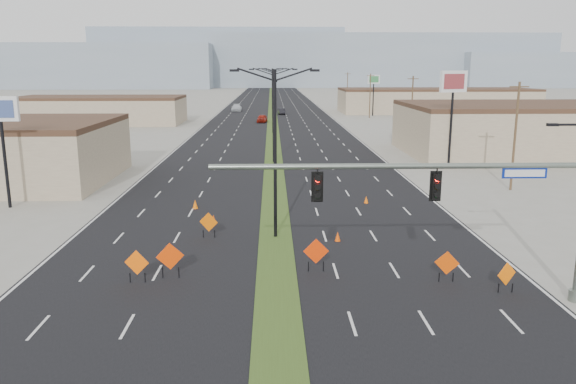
{
  "coord_description": "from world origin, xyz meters",
  "views": [
    {
      "loc": [
        -0.2,
        -20.83,
        10.08
      ],
      "look_at": [
        0.71,
        10.25,
        3.2
      ],
      "focal_mm": 35.0,
      "sensor_mm": 36.0,
      "label": 1
    }
  ],
  "objects_px": {
    "streetlight_6": "(272,82)",
    "pole_sign_east_near": "(453,89)",
    "streetlight_3": "(272,91)",
    "cone_1": "(338,237)",
    "construction_sign_4": "(507,275)",
    "construction_sign_0": "(170,257)",
    "streetlight_1": "(273,112)",
    "streetlight_2": "(273,99)",
    "construction_sign_1": "(137,264)",
    "construction_sign_3": "(316,252)",
    "pole_sign_east_far": "(374,83)",
    "pole_sign_west": "(0,119)",
    "construction_sign_2": "(209,223)",
    "cone_3": "(195,204)",
    "signal_mast": "(479,196)",
    "streetlight_0": "(275,149)",
    "car_left": "(262,119)",
    "streetlight_5": "(272,84)",
    "car_mid": "(281,111)",
    "cone_2": "(366,200)",
    "car_far": "(237,108)",
    "cone_0": "(213,219)",
    "streetlight_4": "(272,87)",
    "construction_sign_5": "(447,264)"
  },
  "relations": [
    {
      "from": "streetlight_5",
      "to": "car_left",
      "type": "xyz_separation_m",
      "value": [
        -2.0,
        -65.89,
        -4.69
      ]
    },
    {
      "from": "pole_sign_east_near",
      "to": "pole_sign_east_far",
      "type": "relative_size",
      "value": 1.13
    },
    {
      "from": "streetlight_2",
      "to": "construction_sign_1",
      "type": "distance_m",
      "value": 63.77
    },
    {
      "from": "cone_0",
      "to": "pole_sign_east_near",
      "type": "height_order",
      "value": "pole_sign_east_near"
    },
    {
      "from": "cone_3",
      "to": "construction_sign_0",
      "type": "bearing_deg",
      "value": -87.34
    },
    {
      "from": "car_far",
      "to": "pole_sign_east_near",
      "type": "distance_m",
      "value": 83.2
    },
    {
      "from": "streetlight_0",
      "to": "car_left",
      "type": "relative_size",
      "value": 2.34
    },
    {
      "from": "construction_sign_1",
      "to": "construction_sign_2",
      "type": "height_order",
      "value": "construction_sign_1"
    },
    {
      "from": "car_mid",
      "to": "construction_sign_5",
      "type": "height_order",
      "value": "construction_sign_5"
    },
    {
      "from": "streetlight_2",
      "to": "construction_sign_0",
      "type": "height_order",
      "value": "streetlight_2"
    },
    {
      "from": "signal_mast",
      "to": "streetlight_6",
      "type": "xyz_separation_m",
      "value": [
        -8.56,
        178.0,
        0.63
      ]
    },
    {
      "from": "streetlight_2",
      "to": "signal_mast",
      "type": "bearing_deg",
      "value": -82.61
    },
    {
      "from": "cone_3",
      "to": "signal_mast",
      "type": "bearing_deg",
      "value": -50.14
    },
    {
      "from": "streetlight_3",
      "to": "cone_1",
      "type": "distance_m",
      "value": 85.2
    },
    {
      "from": "car_left",
      "to": "pole_sign_east_far",
      "type": "distance_m",
      "value": 28.43
    },
    {
      "from": "construction_sign_3",
      "to": "pole_sign_east_far",
      "type": "bearing_deg",
      "value": 76.9
    },
    {
      "from": "construction_sign_0",
      "to": "pole_sign_east_far",
      "type": "bearing_deg",
      "value": 60.68
    },
    {
      "from": "streetlight_0",
      "to": "car_far",
      "type": "bearing_deg",
      "value": 94.76
    },
    {
      "from": "car_left",
      "to": "construction_sign_3",
      "type": "relative_size",
      "value": 2.48
    },
    {
      "from": "signal_mast",
      "to": "car_mid",
      "type": "xyz_separation_m",
      "value": [
        -6.56,
        102.61,
        -4.13
      ]
    },
    {
      "from": "streetlight_2",
      "to": "pole_sign_east_far",
      "type": "height_order",
      "value": "streetlight_2"
    },
    {
      "from": "signal_mast",
      "to": "streetlight_4",
      "type": "relative_size",
      "value": 1.63
    },
    {
      "from": "streetlight_6",
      "to": "pole_sign_east_near",
      "type": "distance_m",
      "value": 145.25
    },
    {
      "from": "streetlight_6",
      "to": "construction_sign_1",
      "type": "bearing_deg",
      "value": -92.18
    },
    {
      "from": "pole_sign_west",
      "to": "streetlight_6",
      "type": "bearing_deg",
      "value": 80.78
    },
    {
      "from": "construction_sign_5",
      "to": "construction_sign_2",
      "type": "bearing_deg",
      "value": 164.54
    },
    {
      "from": "streetlight_6",
      "to": "construction_sign_0",
      "type": "xyz_separation_m",
      "value": [
        -5.19,
        -174.7,
        -4.35
      ]
    },
    {
      "from": "signal_mast",
      "to": "construction_sign_1",
      "type": "height_order",
      "value": "signal_mast"
    },
    {
      "from": "streetlight_1",
      "to": "construction_sign_3",
      "type": "relative_size",
      "value": 5.79
    },
    {
      "from": "streetlight_2",
      "to": "pole_sign_east_far",
      "type": "relative_size",
      "value": 1.15
    },
    {
      "from": "construction_sign_2",
      "to": "construction_sign_5",
      "type": "distance_m",
      "value": 14.37
    },
    {
      "from": "construction_sign_2",
      "to": "streetlight_3",
      "type": "bearing_deg",
      "value": 104.99
    },
    {
      "from": "construction_sign_4",
      "to": "construction_sign_0",
      "type": "bearing_deg",
      "value": 147.07
    },
    {
      "from": "construction_sign_0",
      "to": "pole_sign_east_far",
      "type": "height_order",
      "value": "pole_sign_east_far"
    },
    {
      "from": "car_far",
      "to": "pole_sign_west",
      "type": "height_order",
      "value": "pole_sign_west"
    },
    {
      "from": "streetlight_5",
      "to": "pole_sign_east_near",
      "type": "xyz_separation_m",
      "value": [
        18.09,
        -116.09,
        2.64
      ]
    },
    {
      "from": "pole_sign_east_far",
      "to": "construction_sign_3",
      "type": "bearing_deg",
      "value": -122.73
    },
    {
      "from": "signal_mast",
      "to": "streetlight_3",
      "type": "height_order",
      "value": "streetlight_3"
    },
    {
      "from": "pole_sign_east_far",
      "to": "cone_3",
      "type": "bearing_deg",
      "value": -129.66
    },
    {
      "from": "construction_sign_2",
      "to": "construction_sign_3",
      "type": "distance_m",
      "value": 8.51
    },
    {
      "from": "construction_sign_0",
      "to": "cone_3",
      "type": "distance_m",
      "value": 13.96
    },
    {
      "from": "signal_mast",
      "to": "cone_3",
      "type": "xyz_separation_m",
      "value": [
        -14.39,
        17.23,
        -4.45
      ]
    },
    {
      "from": "streetlight_1",
      "to": "streetlight_2",
      "type": "distance_m",
      "value": 28.0
    },
    {
      "from": "streetlight_4",
      "to": "cone_0",
      "type": "xyz_separation_m",
      "value": [
        -4.09,
        -108.81,
        -5.12
      ]
    },
    {
      "from": "signal_mast",
      "to": "construction_sign_4",
      "type": "bearing_deg",
      "value": 27.54
    },
    {
      "from": "streetlight_1",
      "to": "construction_sign_2",
      "type": "relative_size",
      "value": 6.35
    },
    {
      "from": "streetlight_2",
      "to": "cone_2",
      "type": "distance_m",
      "value": 48.24
    },
    {
      "from": "construction_sign_0",
      "to": "construction_sign_4",
      "type": "xyz_separation_m",
      "value": [
        15.66,
        -2.3,
        -0.21
      ]
    },
    {
      "from": "streetlight_0",
      "to": "construction_sign_4",
      "type": "relative_size",
      "value": 6.83
    },
    {
      "from": "construction_sign_3",
      "to": "pole_sign_east_near",
      "type": "height_order",
      "value": "pole_sign_east_near"
    }
  ]
}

